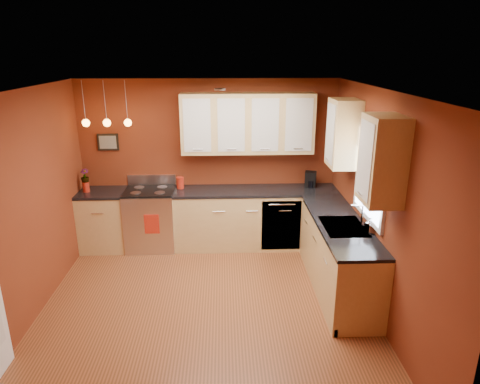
{
  "coord_description": "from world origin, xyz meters",
  "views": [
    {
      "loc": [
        0.23,
        -4.5,
        3.0
      ],
      "look_at": [
        0.45,
        1.0,
        1.17
      ],
      "focal_mm": 32.0,
      "sensor_mm": 36.0,
      "label": 1
    }
  ],
  "objects_px": {
    "gas_range": "(151,218)",
    "red_canister": "(180,183)",
    "soap_pump": "(370,225)",
    "sink": "(344,228)",
    "coffee_maker": "(311,180)"
  },
  "relations": [
    {
      "from": "soap_pump",
      "to": "coffee_maker",
      "type": "bearing_deg",
      "value": 100.65
    },
    {
      "from": "sink",
      "to": "coffee_maker",
      "type": "distance_m",
      "value": 1.61
    },
    {
      "from": "gas_range",
      "to": "coffee_maker",
      "type": "bearing_deg",
      "value": 2.35
    },
    {
      "from": "sink",
      "to": "coffee_maker",
      "type": "relative_size",
      "value": 2.84
    },
    {
      "from": "soap_pump",
      "to": "gas_range",
      "type": "bearing_deg",
      "value": 149.04
    },
    {
      "from": "red_canister",
      "to": "soap_pump",
      "type": "bearing_deg",
      "value": -37.35
    },
    {
      "from": "gas_range",
      "to": "coffee_maker",
      "type": "distance_m",
      "value": 2.59
    },
    {
      "from": "coffee_maker",
      "to": "soap_pump",
      "type": "distance_m",
      "value": 1.85
    },
    {
      "from": "gas_range",
      "to": "red_canister",
      "type": "relative_size",
      "value": 6.18
    },
    {
      "from": "gas_range",
      "to": "sink",
      "type": "bearing_deg",
      "value": -29.78
    },
    {
      "from": "gas_range",
      "to": "coffee_maker",
      "type": "relative_size",
      "value": 4.5
    },
    {
      "from": "soap_pump",
      "to": "sink",
      "type": "bearing_deg",
      "value": 138.05
    },
    {
      "from": "coffee_maker",
      "to": "soap_pump",
      "type": "height_order",
      "value": "coffee_maker"
    },
    {
      "from": "sink",
      "to": "coffee_maker",
      "type": "xyz_separation_m",
      "value": [
        -0.1,
        1.6,
        0.14
      ]
    },
    {
      "from": "sink",
      "to": "red_canister",
      "type": "relative_size",
      "value": 3.9
    }
  ]
}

